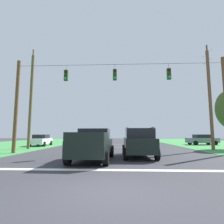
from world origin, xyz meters
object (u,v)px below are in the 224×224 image
(pickup_truck, at_px, (93,144))
(distant_car_crossing_white, at_px, (41,140))
(utility_pole_near_left, at_px, (31,99))
(suv_black, at_px, (138,142))
(distant_car_far_parked, at_px, (202,139))
(utility_pole_mid_right, at_px, (210,97))
(distant_car_oncoming, at_px, (146,140))
(overhead_signal_span, at_px, (118,101))

(pickup_truck, xyz_separation_m, distant_car_crossing_white, (-8.92, 12.64, -0.18))
(distant_car_crossing_white, xyz_separation_m, utility_pole_near_left, (0.74, -4.79, 4.71))
(pickup_truck, height_order, suv_black, suv_black)
(distant_car_far_parked, relative_size, utility_pole_mid_right, 0.40)
(suv_black, height_order, distant_car_oncoming, suv_black)
(distant_car_oncoming, relative_size, distant_car_far_parked, 0.98)
(utility_pole_mid_right, bearing_deg, distant_car_oncoming, 134.76)
(distant_car_oncoming, xyz_separation_m, distant_car_far_parked, (8.44, 2.55, 0.00))
(distant_car_crossing_white, distance_m, utility_pole_mid_right, 21.11)
(distant_car_far_parked, bearing_deg, distant_car_crossing_white, -171.64)
(pickup_truck, bearing_deg, utility_pole_near_left, 136.15)
(overhead_signal_span, distance_m, distant_car_oncoming, 11.08)
(distant_car_crossing_white, xyz_separation_m, utility_pole_mid_right, (19.95, -5.11, 4.67))
(overhead_signal_span, bearing_deg, pickup_truck, -112.97)
(pickup_truck, height_order, utility_pole_near_left, utility_pole_near_left)
(overhead_signal_span, distance_m, pickup_truck, 5.20)
(distant_car_oncoming, bearing_deg, distant_car_crossing_white, -176.91)
(overhead_signal_span, relative_size, suv_black, 3.72)
(distant_car_oncoming, height_order, utility_pole_near_left, utility_pole_near_left)
(distant_car_oncoming, relative_size, utility_pole_near_left, 0.39)
(distant_car_crossing_white, bearing_deg, utility_pole_near_left, -81.19)
(distant_car_crossing_white, bearing_deg, utility_pole_mid_right, -14.36)
(suv_black, bearing_deg, pickup_truck, -150.51)
(utility_pole_mid_right, bearing_deg, distant_car_crossing_white, 165.64)
(suv_black, distance_m, distant_car_crossing_white, 16.17)
(distant_car_crossing_white, bearing_deg, pickup_truck, -54.81)
(overhead_signal_span, relative_size, distant_car_crossing_white, 4.04)
(suv_black, height_order, distant_car_crossing_white, suv_black)
(pickup_truck, xyz_separation_m, utility_pole_mid_right, (11.03, 7.54, 4.50))
(overhead_signal_span, relative_size, utility_pole_near_left, 1.60)
(utility_pole_mid_right, height_order, utility_pole_near_left, utility_pole_near_left)
(distant_car_crossing_white, height_order, distant_car_far_parked, same)
(pickup_truck, xyz_separation_m, distant_car_oncoming, (5.21, 13.41, -0.18))
(distant_car_oncoming, bearing_deg, pickup_truck, -111.23)
(distant_car_oncoming, height_order, utility_pole_mid_right, utility_pole_mid_right)
(distant_car_far_parked, bearing_deg, overhead_signal_span, -134.43)
(overhead_signal_span, bearing_deg, utility_pole_near_left, 156.32)
(overhead_signal_span, relative_size, utility_pole_mid_right, 1.61)
(distant_car_crossing_white, relative_size, distant_car_oncoming, 1.02)
(overhead_signal_span, distance_m, suv_black, 4.11)
(pickup_truck, relative_size, distant_car_crossing_white, 1.23)
(overhead_signal_span, relative_size, distant_car_far_parked, 4.04)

